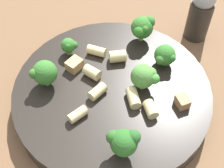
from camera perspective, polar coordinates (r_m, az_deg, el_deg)
name	(u,v)px	position (r m, az deg, el deg)	size (l,w,h in m)	color
ground_plane	(112,102)	(0.46, 0.00, -3.29)	(2.00, 2.00, 0.00)	brown
pasta_bowl	(112,94)	(0.45, 0.00, -1.86)	(0.28, 0.28, 0.03)	#28231E
broccoli_floret_0	(69,46)	(0.47, -7.80, 6.97)	(0.03, 0.02, 0.03)	#84AD60
broccoli_floret_1	(124,141)	(0.36, 2.12, -10.45)	(0.04, 0.03, 0.04)	#93B766
broccoli_floret_2	(44,73)	(0.43, -12.25, 1.98)	(0.04, 0.03, 0.04)	#9EC175
broccoli_floret_3	(145,78)	(0.42, 6.02, 1.18)	(0.04, 0.03, 0.04)	#9EC175
broccoli_floret_4	(165,56)	(0.46, 9.63, 5.13)	(0.03, 0.03, 0.03)	#9EC175
broccoli_floret_5	(143,28)	(0.49, 5.62, 10.24)	(0.04, 0.04, 0.04)	#9EC175
rigatoni_0	(98,92)	(0.43, -2.66, -1.38)	(0.01, 0.01, 0.03)	beige
rigatoni_1	(118,56)	(0.47, 1.05, 5.08)	(0.02, 0.02, 0.02)	beige
rigatoni_2	(78,114)	(0.41, -6.29, -5.54)	(0.01, 0.01, 0.03)	beige
rigatoni_3	(96,51)	(0.48, -2.86, 6.06)	(0.01, 0.01, 0.03)	beige
rigatoni_4	(133,98)	(0.42, 3.92, -2.51)	(0.02, 0.02, 0.03)	beige
rigatoni_5	(92,72)	(0.45, -3.69, 2.12)	(0.02, 0.02, 0.02)	beige
rigatoni_6	(151,109)	(0.41, 7.07, -4.58)	(0.02, 0.02, 0.02)	beige
chicken_chunk_0	(74,65)	(0.46, -6.89, 3.55)	(0.02, 0.02, 0.02)	tan
chicken_chunk_1	(182,101)	(0.43, 12.75, -3.14)	(0.02, 0.02, 0.01)	tan
pepper_shaker	(201,13)	(0.55, 15.89, 12.34)	(0.04, 0.04, 0.10)	#332D28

